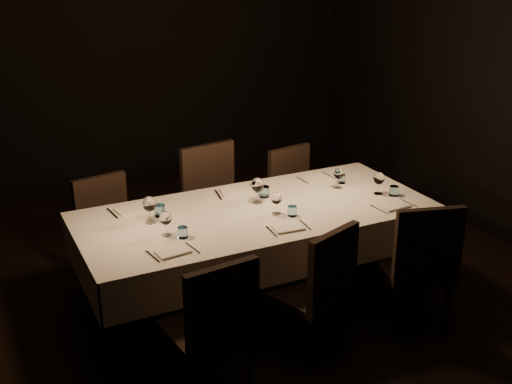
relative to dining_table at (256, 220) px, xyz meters
name	(u,v)px	position (x,y,z in m)	size (l,w,h in m)	color
room	(256,109)	(0.00, 0.00, 0.81)	(5.01, 6.01, 3.01)	black
dining_table	(256,220)	(0.00, 0.00, 0.00)	(2.52, 1.12, 0.76)	black
chair_near_left	(214,324)	(-0.69, -0.86, -0.17)	(0.49, 0.49, 0.93)	black
place_setting_near_left	(172,231)	(-0.70, -0.22, 0.14)	(0.31, 0.39, 0.17)	silver
chair_near_center	(318,285)	(0.08, -0.74, -0.18)	(0.56, 0.56, 0.92)	black
place_setting_near_center	(284,210)	(0.11, -0.22, 0.14)	(0.30, 0.39, 0.16)	silver
chair_near_right	(419,261)	(0.84, -0.79, -0.16)	(0.57, 0.57, 0.96)	black
place_setting_near_right	(387,190)	(0.97, -0.22, 0.14)	(0.32, 0.40, 0.17)	silver
chair_far_left	(108,227)	(-0.89, 0.77, -0.20)	(0.49, 0.49, 0.88)	black
place_setting_far_left	(147,207)	(-0.73, 0.22, 0.15)	(0.35, 0.41, 0.19)	silver
chair_far_center	(216,201)	(0.01, 0.76, -0.14)	(0.54, 0.54, 1.01)	black
place_setting_far_center	(252,189)	(0.08, 0.22, 0.15)	(0.36, 0.41, 0.19)	silver
chair_far_right	(296,193)	(0.75, 0.75, -0.19)	(0.50, 0.50, 0.89)	black
place_setting_far_right	(332,176)	(0.77, 0.22, 0.14)	(0.29, 0.39, 0.16)	silver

